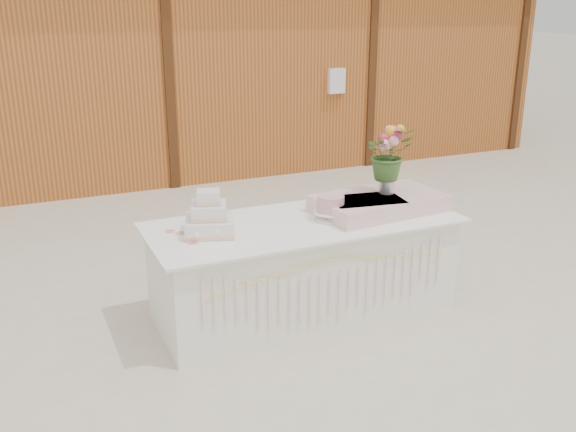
{
  "coord_description": "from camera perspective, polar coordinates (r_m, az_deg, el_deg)",
  "views": [
    {
      "loc": [
        -2.01,
        -4.18,
        2.36
      ],
      "look_at": [
        0.0,
        0.3,
        0.72
      ],
      "focal_mm": 40.0,
      "sensor_mm": 36.0,
      "label": 1
    }
  ],
  "objects": [
    {
      "name": "loose_flowers",
      "position": [
        4.64,
        -9.79,
        -1.73
      ],
      "size": [
        0.25,
        0.37,
        0.02
      ],
      "primitive_type": null,
      "rotation": [
        0.0,
        0.0,
        0.36
      ],
      "color": "pink",
      "rests_on": "cake_table"
    },
    {
      "name": "satin_runner",
      "position": [
        5.18,
        8.11,
        1.15
      ],
      "size": [
        1.07,
        0.68,
        0.13
      ],
      "primitive_type": "cube",
      "rotation": [
        0.0,
        0.0,
        0.09
      ],
      "color": "beige",
      "rests_on": "cake_table"
    },
    {
      "name": "cake_table",
      "position": [
        5.04,
        1.43,
        -4.6
      ],
      "size": [
        2.4,
        1.0,
        0.77
      ],
      "color": "white",
      "rests_on": "ground"
    },
    {
      "name": "pink_cake_stand",
      "position": [
        4.91,
        3.8,
        0.86
      ],
      "size": [
        0.27,
        0.27,
        0.19
      ],
      "color": "white",
      "rests_on": "cake_table"
    },
    {
      "name": "flower_vase",
      "position": [
        5.21,
        8.78,
        2.88
      ],
      "size": [
        0.12,
        0.12,
        0.16
      ],
      "primitive_type": "cylinder",
      "color": "silver",
      "rests_on": "satin_runner"
    },
    {
      "name": "bouquet",
      "position": [
        5.14,
        8.94,
        6.06
      ],
      "size": [
        0.39,
        0.34,
        0.43
      ],
      "primitive_type": "imported",
      "rotation": [
        0.0,
        0.0,
        -0.03
      ],
      "color": "#3A5E25",
      "rests_on": "flower_vase"
    },
    {
      "name": "ground",
      "position": [
        5.21,
        1.37,
        -8.5
      ],
      "size": [
        80.0,
        80.0,
        0.0
      ],
      "primitive_type": "plane",
      "color": "beige",
      "rests_on": "ground"
    },
    {
      "name": "barn",
      "position": [
        10.39,
        -13.46,
        14.22
      ],
      "size": [
        12.6,
        4.6,
        3.3
      ],
      "color": "#AF5B24",
      "rests_on": "ground"
    },
    {
      "name": "wedding_cake",
      "position": [
        4.65,
        -7.01,
        -0.26
      ],
      "size": [
        0.45,
        0.45,
        0.32
      ],
      "rotation": [
        0.0,
        0.0,
        -0.32
      ],
      "color": "white",
      "rests_on": "cake_table"
    }
  ]
}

